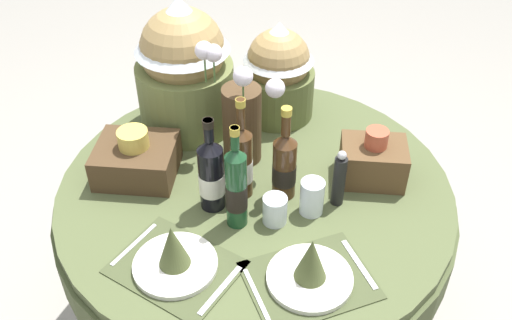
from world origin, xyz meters
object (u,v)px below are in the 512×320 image
dining_table (255,214)px  gift_tub_back_centre (278,68)px  flower_vase (241,116)px  woven_basket_side_left (136,158)px  tumbler_near_left (275,210)px  pepper_mill (339,179)px  place_setting_left (174,256)px  wine_bottle_right (242,161)px  wine_bottle_rear (284,165)px  place_setting_right (310,269)px  woven_basket_side_right (373,160)px  tumbler_mid (312,197)px  gift_tub_back_left (183,61)px  wine_bottle_centre (211,174)px  wine_bottle_left (236,188)px

dining_table → gift_tub_back_centre: size_ratio=3.48×
flower_vase → woven_basket_side_left: (-0.34, -0.12, -0.11)m
tumbler_near_left → pepper_mill: 0.22m
place_setting_left → gift_tub_back_centre: size_ratio=1.11×
wine_bottle_right → wine_bottle_rear: (0.13, 0.01, -0.01)m
place_setting_right → gift_tub_back_centre: 0.84m
wine_bottle_right → woven_basket_side_right: (0.42, 0.12, -0.06)m
tumbler_mid → woven_basket_side_right: woven_basket_side_right is taller
pepper_mill → wine_bottle_rear: bearing=172.0°
place_setting_right → tumbler_near_left: size_ratio=4.52×
place_setting_right → flower_vase: 0.59m
wine_bottle_right → tumbler_near_left: 0.19m
tumbler_near_left → tumbler_mid: (0.11, 0.05, 0.01)m
place_setting_left → gift_tub_back_left: bearing=97.7°
wine_bottle_centre → woven_basket_side_left: wine_bottle_centre is taller
wine_bottle_left → pepper_mill: size_ratio=1.74×
wine_bottle_right → gift_tub_back_centre: size_ratio=0.95×
pepper_mill → flower_vase: bearing=148.7°
flower_vase → wine_bottle_left: (0.02, -0.32, -0.03)m
wine_bottle_right → woven_basket_side_left: bearing=170.3°
flower_vase → tumbler_mid: size_ratio=3.57×
tumbler_mid → pepper_mill: bearing=31.1°
wine_bottle_right → woven_basket_side_right: bearing=15.6°
place_setting_right → wine_bottle_rear: 0.37m
place_setting_left → wine_bottle_left: (0.15, 0.20, 0.09)m
place_setting_left → wine_bottle_rear: bearing=50.0°
flower_vase → woven_basket_side_right: flower_vase is taller
wine_bottle_right → pepper_mill: bearing=-3.0°
flower_vase → tumbler_near_left: bearing=-65.6°
place_setting_left → wine_bottle_right: bearing=65.5°
place_setting_right → wine_bottle_right: bearing=123.5°
tumbler_mid → gift_tub_back_left: size_ratio=0.24×
tumbler_mid → wine_bottle_centre: bearing=-179.8°
wine_bottle_centre → woven_basket_side_right: bearing=19.9°
wine_bottle_rear → woven_basket_side_right: size_ratio=1.58×
place_setting_left → wine_bottle_rear: wine_bottle_rear is taller
place_setting_left → flower_vase: size_ratio=1.00×
place_setting_left → gift_tub_back_centre: (0.23, 0.80, 0.15)m
wine_bottle_rear → gift_tub_back_left: 0.54m
wine_bottle_left → place_setting_left: bearing=-127.6°
wine_bottle_rear → pepper_mill: size_ratio=1.62×
gift_tub_back_left → tumbler_near_left: bearing=-53.6°
woven_basket_side_left → wine_bottle_left: bearing=-28.7°
place_setting_left → flower_vase: (0.13, 0.51, 0.13)m
dining_table → wine_bottle_centre: 0.31m
dining_table → woven_basket_side_right: (0.38, 0.08, 0.21)m
wine_bottle_centre → pepper_mill: (0.39, 0.05, -0.03)m
dining_table → wine_bottle_rear: size_ratio=3.98×
dining_table → place_setting_left: size_ratio=3.15×
place_setting_left → wine_bottle_centre: size_ratio=1.28×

